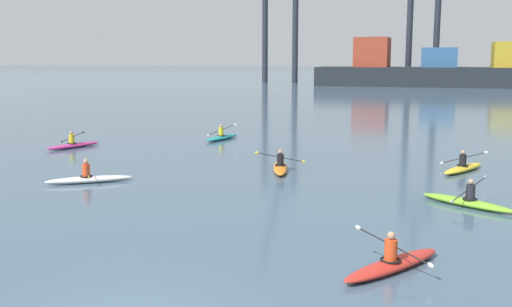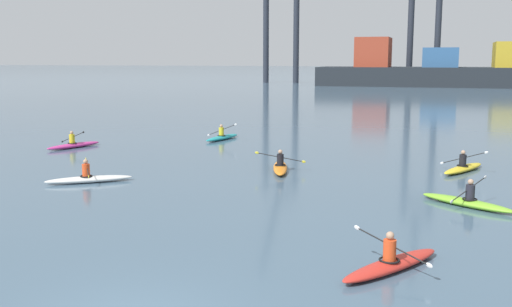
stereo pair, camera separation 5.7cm
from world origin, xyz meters
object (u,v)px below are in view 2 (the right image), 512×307
kayak_lime (467,201)px  kayak_yellow (463,168)px  kayak_teal (222,137)px  kayak_magenta (74,145)px  kayak_white (89,178)px  kayak_orange (280,167)px  kayak_red (391,263)px  gantry_crane_west (280,0)px  container_barge (438,71)px

kayak_lime → kayak_yellow: bearing=89.4°
kayak_teal → kayak_magenta: 8.75m
kayak_white → kayak_yellow: 16.00m
kayak_orange → kayak_red: size_ratio=1.08×
kayak_teal → kayak_orange: bearing=-55.3°
kayak_teal → kayak_lime: size_ratio=1.08×
kayak_magenta → kayak_red: bearing=-37.8°
kayak_magenta → kayak_white: bearing=-52.2°
kayak_orange → kayak_red: bearing=-63.0°
kayak_lime → kayak_magenta: size_ratio=0.94×
gantry_crane_west → kayak_red: bearing=-73.4°
container_barge → gantry_crane_west: gantry_crane_west is taller
gantry_crane_west → kayak_lime: gantry_crane_west is taller
kayak_yellow → kayak_teal: bearing=154.8°
container_barge → kayak_teal: bearing=-98.6°
kayak_white → container_barge: bearing=82.3°
container_barge → kayak_lime: 92.00m
kayak_yellow → kayak_magenta: 20.52m
kayak_yellow → container_barge: bearing=91.2°
kayak_red → gantry_crane_west: bearing=106.6°
kayak_orange → kayak_lime: size_ratio=1.08×
kayak_white → kayak_teal: size_ratio=0.90×
kayak_yellow → kayak_red: kayak_yellow is taller
container_barge → kayak_red: container_barge is taller
container_barge → kayak_magenta: (-18.66, -84.50, -2.64)m
kayak_orange → kayak_magenta: bearing=166.2°
kayak_white → kayak_lime: bearing=1.8°
gantry_crane_west → kayak_magenta: (12.78, -90.90, -16.54)m
kayak_lime → container_barge: bearing=91.1°
gantry_crane_west → kayak_red: size_ratio=11.63×
container_barge → kayak_teal: (-11.94, -78.89, -2.64)m
kayak_yellow → kayak_magenta: size_ratio=0.97×
kayak_orange → kayak_red: (5.74, -11.26, 0.00)m
kayak_teal → kayak_yellow: kayak_teal is taller
kayak_red → kayak_lime: 7.19m
kayak_teal → kayak_lime: (13.71, -13.06, 0.00)m
kayak_white → kayak_yellow: kayak_yellow is taller
kayak_teal → kayak_red: size_ratio=1.08×
container_barge → gantry_crane_west: bearing=168.5°
kayak_white → kayak_yellow: (14.38, 7.01, 0.00)m
kayak_teal → container_barge: bearing=81.4°
kayak_orange → kayak_lime: (7.66, -4.33, 0.00)m
container_barge → gantry_crane_west: 34.97m
kayak_white → kayak_red: size_ratio=0.97×
gantry_crane_west → kayak_white: bearing=-79.2°
container_barge → kayak_orange: size_ratio=12.65×
kayak_orange → kayak_magenta: 13.15m
kayak_teal → kayak_yellow: size_ratio=1.04×
kayak_yellow → kayak_lime: kayak_yellow is taller
kayak_yellow → kayak_red: size_ratio=1.04×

